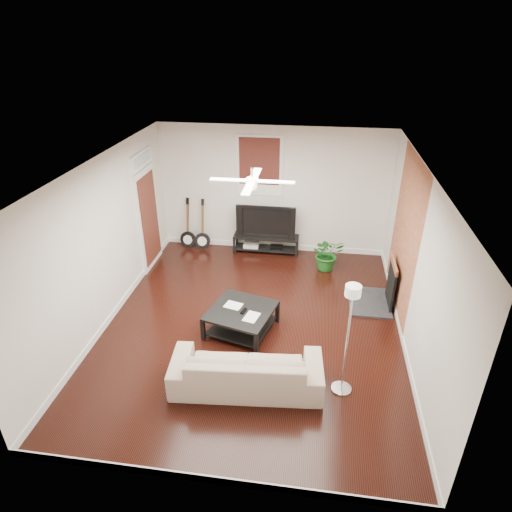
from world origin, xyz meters
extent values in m
cube|color=black|center=(0.00, 0.00, 0.00)|extent=(5.00, 6.00, 0.01)
cube|color=white|center=(0.00, 0.00, 2.80)|extent=(5.00, 6.00, 0.01)
cube|color=silver|center=(0.00, 3.00, 1.40)|extent=(5.00, 0.01, 2.80)
cube|color=silver|center=(0.00, -3.00, 1.40)|extent=(5.00, 0.01, 2.80)
cube|color=silver|center=(-2.50, 0.00, 1.40)|extent=(0.01, 6.00, 2.80)
cube|color=silver|center=(2.50, 0.00, 1.40)|extent=(0.01, 6.00, 2.80)
cube|color=#9A5331|center=(2.49, 1.00, 1.40)|extent=(0.02, 2.20, 2.80)
cube|color=black|center=(2.20, 1.00, 0.46)|extent=(0.80, 1.10, 0.92)
cube|color=#3A1110|center=(-0.30, 2.97, 1.95)|extent=(1.00, 0.06, 1.30)
cube|color=white|center=(-2.46, 1.90, 1.25)|extent=(0.08, 1.00, 2.50)
cube|color=black|center=(-0.12, 2.78, 0.20)|extent=(1.45, 0.39, 0.41)
imported|color=black|center=(-0.12, 2.80, 0.78)|extent=(1.30, 0.17, 0.75)
cube|color=black|center=(-0.17, -0.16, 0.21)|extent=(1.23, 1.23, 0.42)
imported|color=#C7B395|center=(0.13, -1.41, 0.31)|extent=(2.20, 1.02, 0.63)
imported|color=#1A5D1C|center=(1.25, 2.19, 0.36)|extent=(0.77, 0.70, 0.73)
camera|label=1|loc=(0.94, -6.10, 4.62)|focal=30.89mm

